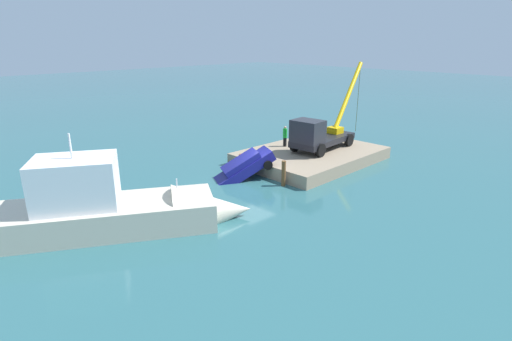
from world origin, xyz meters
name	(u,v)px	position (x,y,z in m)	size (l,w,h in m)	color
ground	(251,181)	(0.00, 0.00, 0.00)	(200.00, 200.00, 0.00)	#2D6066
dock	(311,156)	(-6.47, 0.00, 0.45)	(10.65, 7.71, 0.90)	gray
crane_truck	(319,133)	(-6.96, 0.30, 2.25)	(10.53, 3.34, 6.33)	black
dock_worker	(285,136)	(-5.89, -2.27, 1.74)	(0.34, 0.34, 1.65)	black
salvaged_car	(241,169)	(0.23, -0.78, 0.69)	(4.82, 3.55, 2.95)	navy
moored_yacht	(129,214)	(9.40, 0.88, 0.75)	(13.71, 9.93, 6.34)	beige
piling_near	(242,164)	(-0.54, -1.57, 0.71)	(0.39, 0.39, 1.43)	brown
piling_mid	(284,173)	(-0.81, 2.19, 0.85)	(0.28, 0.28, 1.70)	brown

